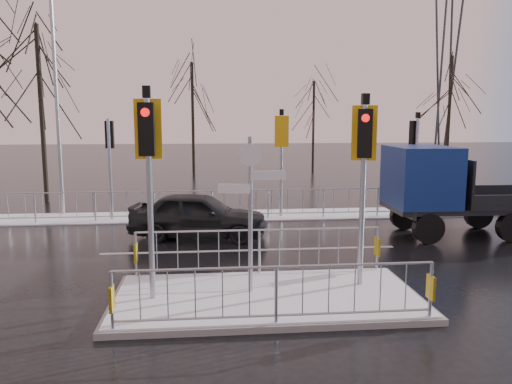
{
  "coord_description": "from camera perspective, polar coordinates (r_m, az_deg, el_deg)",
  "views": [
    {
      "loc": [
        -1.11,
        -9.33,
        3.58
      ],
      "look_at": [
        0.03,
        2.5,
        1.8
      ],
      "focal_mm": 35.0,
      "sensor_mm": 36.0,
      "label": 1
    }
  ],
  "objects": [
    {
      "name": "ground",
      "position": [
        10.05,
        1.21,
        -12.35
      ],
      "size": [
        120.0,
        120.0,
        0.0
      ],
      "primitive_type": "plane",
      "color": "black",
      "rests_on": "ground"
    },
    {
      "name": "snow_verge",
      "position": [
        18.31,
        -1.94,
        -2.69
      ],
      "size": [
        30.0,
        2.0,
        0.04
      ],
      "primitive_type": "cube",
      "color": "white",
      "rests_on": "ground"
    },
    {
      "name": "lane_markings",
      "position": [
        9.74,
        1.44,
        -13.02
      ],
      "size": [
        8.0,
        11.38,
        0.01
      ],
      "color": "silver",
      "rests_on": "ground"
    },
    {
      "name": "traffic_island",
      "position": [
        9.93,
        1.14,
        -10.22
      ],
      "size": [
        6.0,
        3.04,
        4.15
      ],
      "color": "slate",
      "rests_on": "ground"
    },
    {
      "name": "far_kerb_fixtures",
      "position": [
        17.66,
        -0.91,
        0.18
      ],
      "size": [
        18.0,
        0.65,
        3.83
      ],
      "color": "#959BA2",
      "rests_on": "ground"
    },
    {
      "name": "car_far_lane",
      "position": [
        14.99,
        -6.58,
        -2.64
      ],
      "size": [
        4.3,
        2.35,
        1.39
      ],
      "primitive_type": "imported",
      "rotation": [
        0.0,
        0.0,
        1.39
      ],
      "color": "black",
      "rests_on": "ground"
    },
    {
      "name": "flatbed_truck",
      "position": [
        16.14,
        20.98,
        0.37
      ],
      "size": [
        5.92,
        2.25,
        2.73
      ],
      "color": "black",
      "rests_on": "ground"
    },
    {
      "name": "tree_near_b",
      "position": [
        22.94,
        -23.51,
        11.75
      ],
      "size": [
        4.0,
        4.0,
        7.55
      ],
      "color": "black",
      "rests_on": "ground"
    },
    {
      "name": "tree_far_a",
      "position": [
        31.36,
        -7.27,
        10.73
      ],
      "size": [
        3.75,
        3.75,
        7.08
      ],
      "color": "black",
      "rests_on": "ground"
    },
    {
      "name": "tree_far_b",
      "position": [
        34.08,
        6.61,
        9.48
      ],
      "size": [
        3.25,
        3.25,
        6.14
      ],
      "color": "black",
      "rests_on": "ground"
    },
    {
      "name": "tree_far_c",
      "position": [
        33.92,
        21.32,
        10.6
      ],
      "size": [
        4.0,
        4.0,
        7.55
      ],
      "color": "black",
      "rests_on": "ground"
    },
    {
      "name": "street_lamp_left",
      "position": [
        19.59,
        -21.66,
        10.6
      ],
      "size": [
        1.25,
        0.18,
        8.2
      ],
      "color": "#959BA2",
      "rests_on": "ground"
    },
    {
      "name": "pylon_wires",
      "position": [
        43.88,
        19.76,
        17.82
      ],
      "size": [
        70.0,
        2.38,
        19.97
      ],
      "color": "#2D3033",
      "rests_on": "ground"
    }
  ]
}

